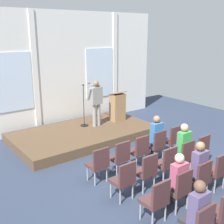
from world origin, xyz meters
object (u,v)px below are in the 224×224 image
at_px(lectern, 117,107).
at_px(chair_r2_c0, 156,199).
at_px(chair_r2_c2, 199,178).
at_px(chair_r0_c4, 173,138).
at_px(chair_r1_c0, 124,178).
at_px(chair_r1_c1, 146,170).
at_px(chair_r1_c3, 184,155).
at_px(chair_r2_c1, 179,187).
at_px(audience_r3_c0, 196,212).
at_px(chair_r3_c1, 222,210).
at_px(chair_r1_c2, 166,162).
at_px(audience_r2_c2, 197,167).
at_px(mic_stand, 84,117).
at_px(chair_r0_c1, 120,156).
at_px(audience_r0_c3, 155,136).
at_px(chair_r1_c4, 200,149).
at_px(audience_r2_c1, 177,178).
at_px(chair_r0_c0, 99,163).
at_px(speaker, 96,100).
at_px(chair_r2_c3, 217,169).
at_px(audience_r1_c3, 182,146).
at_px(chair_r0_c2, 139,149).
at_px(chair_r0_c3, 157,144).

bearing_deg(lectern, chair_r2_c0, -120.81).
bearing_deg(chair_r2_c2, chair_r0_c4, 55.37).
bearing_deg(lectern, chair_r1_c0, -126.60).
relative_size(chair_r1_c1, chair_r1_c3, 1.00).
height_order(chair_r2_c1, chair_r2_c2, same).
distance_m(audience_r3_c0, chair_r3_c1, 0.72).
xyz_separation_m(chair_r1_c2, chair_r1_c3, (0.68, 0.00, 0.00)).
relative_size(chair_r0_c4, audience_r2_c2, 0.68).
relative_size(mic_stand, chair_r0_c1, 1.65).
height_order(audience_r0_c3, chair_r1_c4, audience_r0_c3).
distance_m(chair_r0_c4, audience_r2_c1, 2.79).
distance_m(audience_r0_c3, chair_r2_c2, 2.17).
height_order(chair_r0_c4, audience_r2_c2, audience_r2_c2).
bearing_deg(chair_r0_c0, chair_r1_c3, -25.76).
distance_m(speaker, chair_r0_c4, 3.17).
bearing_deg(chair_r2_c3, chair_r1_c3, 90.00).
distance_m(speaker, audience_r1_c3, 3.92).
height_order(chair_r1_c3, chair_r2_c1, same).
height_order(chair_r1_c2, chair_r2_c2, same).
xyz_separation_m(chair_r1_c0, chair_r1_c4, (2.73, 0.00, 0.00)).
xyz_separation_m(chair_r0_c1, chair_r0_c2, (0.68, 0.00, 0.00)).
distance_m(chair_r1_c0, chair_r1_c4, 2.73).
relative_size(mic_stand, chair_r0_c0, 1.65).
xyz_separation_m(chair_r1_c2, chair_r3_c1, (-0.68, -1.97, 0.00)).
xyz_separation_m(chair_r1_c4, chair_r2_c1, (-2.04, -0.99, 0.00)).
xyz_separation_m(audience_r0_c3, chair_r1_c4, (0.68, -1.07, -0.22)).
bearing_deg(chair_r0_c1, mic_stand, 74.23).
distance_m(chair_r2_c0, audience_r2_c2, 1.38).
xyz_separation_m(chair_r1_c2, chair_r2_c3, (0.68, -0.99, 0.00)).
bearing_deg(chair_r0_c2, chair_r1_c1, -124.63).
relative_size(chair_r2_c3, audience_r3_c0, 0.70).
distance_m(audience_r0_c3, chair_r1_c4, 1.28).
height_order(audience_r2_c1, audience_r3_c0, audience_r3_c0).
xyz_separation_m(chair_r1_c2, chair_r2_c0, (-1.36, -0.99, 0.00)).
bearing_deg(chair_r1_c1, audience_r1_c3, 3.27).
bearing_deg(audience_r0_c3, chair_r0_c1, -176.69).
xyz_separation_m(chair_r0_c3, chair_r1_c2, (-0.68, -0.99, 0.00)).
bearing_deg(audience_r1_c3, chair_r2_c1, -142.01).
xyz_separation_m(chair_r1_c0, chair_r2_c3, (2.04, -0.99, 0.00)).
height_order(chair_r0_c1, audience_r0_c3, audience_r0_c3).
relative_size(chair_r1_c3, audience_r1_c3, 0.68).
height_order(chair_r0_c0, chair_r1_c1, same).
bearing_deg(chair_r2_c0, chair_r0_c2, 55.37).
bearing_deg(chair_r1_c0, audience_r2_c2, -33.67).
height_order(mic_stand, audience_r3_c0, mic_stand).
xyz_separation_m(chair_r0_c3, chair_r0_c4, (0.68, 0.00, 0.00)).
xyz_separation_m(mic_stand, audience_r0_c3, (0.45, -3.16, 0.12)).
height_order(chair_r0_c4, chair_r1_c2, same).
relative_size(chair_r0_c1, chair_r3_c1, 1.00).
bearing_deg(chair_r2_c1, speaker, 75.55).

